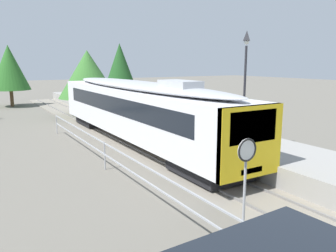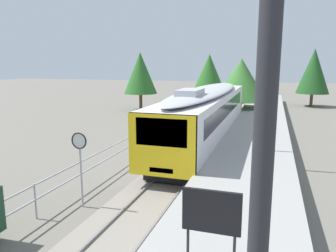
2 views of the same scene
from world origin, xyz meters
name	(u,v)px [view 1 (image 1 of 2)]	position (x,y,z in m)	size (l,w,h in m)	color
ground_plane	(104,163)	(-3.00, 22.00, 0.00)	(160.00, 160.00, 0.00)	#6B665B
track_rails	(159,153)	(0.00, 22.00, 0.03)	(3.20, 60.00, 0.14)	gray
commuter_train	(137,107)	(0.00, 24.57, 2.14)	(2.82, 18.55, 3.74)	silver
station_platform	(209,139)	(3.25, 22.00, 0.45)	(3.90, 60.00, 0.90)	#999691
platform_lamp_mid_platform	(246,63)	(4.06, 20.18, 4.62)	(0.34, 0.34, 5.35)	#232328
speed_limit_sign	(246,164)	(-2.33, 13.29, 2.12)	(0.61, 0.10, 2.81)	#9EA0A5
carpark_fence	(253,241)	(-3.30, 12.00, 0.91)	(0.06, 36.06, 1.25)	#9EA0A5
tree_behind_station_far	(120,65)	(8.65, 47.27, 4.30)	(3.88, 3.88, 7.02)	brown
tree_distant_left	(9,68)	(-4.09, 46.83, 4.12)	(4.07, 4.07, 6.47)	brown
tree_distant_centre	(88,74)	(1.03, 36.49, 3.66)	(5.16, 5.16, 5.72)	brown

